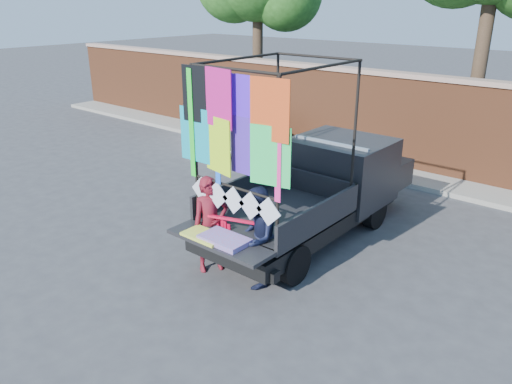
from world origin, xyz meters
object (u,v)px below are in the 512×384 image
Objects in this scene: sedan at (231,122)px; woman at (211,225)px; pickup_truck at (325,187)px; man at (257,238)px.

woman is at bearing -117.29° from sedan.
woman is (-0.54, -2.73, -0.03)m from pickup_truck.
man is (6.02, -5.90, 0.10)m from sedan.
woman is 1.00× the size of man.
man is (0.37, -2.60, -0.04)m from pickup_truck.
pickup_truck is at bearing 18.00° from woman.
pickup_truck is 3.27× the size of woman.
man is (0.91, 0.13, -0.00)m from woman.
woman is at bearing -112.20° from man.
man is at bearing -52.92° from woman.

